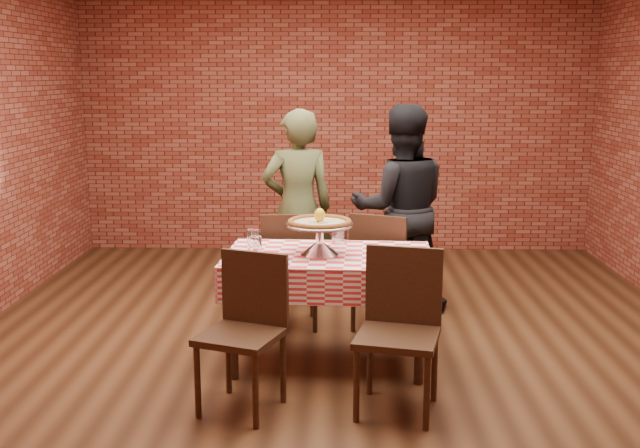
{
  "coord_description": "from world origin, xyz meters",
  "views": [
    {
      "loc": [
        -0.02,
        -5.17,
        1.93
      ],
      "look_at": [
        -0.12,
        -0.27,
        0.94
      ],
      "focal_mm": 42.2,
      "sensor_mm": 36.0,
      "label": 1
    }
  ],
  "objects_px": {
    "pizza_stand": "(320,239)",
    "chair_far_right": "(386,270)",
    "chair_near_right": "(398,334)",
    "condiment_caddy": "(339,234)",
    "diner_black": "(401,209)",
    "table": "(328,309)",
    "water_glass_right": "(253,239)",
    "chair_near_left": "(240,336)",
    "diner_olive": "(297,208)",
    "pizza": "(320,223)",
    "chair_far_left": "(289,268)",
    "water_glass_left": "(256,247)"
  },
  "relations": [
    {
      "from": "chair_far_right",
      "to": "water_glass_left",
      "type": "bearing_deg",
      "value": 64.27
    },
    {
      "from": "pizza_stand",
      "to": "pizza",
      "type": "distance_m",
      "value": 0.11
    },
    {
      "from": "chair_near_right",
      "to": "chair_far_left",
      "type": "distance_m",
      "value": 1.67
    },
    {
      "from": "chair_near_right",
      "to": "chair_far_right",
      "type": "xyz_separation_m",
      "value": [
        0.03,
        1.46,
        -0.01
      ]
    },
    {
      "from": "pizza",
      "to": "condiment_caddy",
      "type": "relative_size",
      "value": 3.36
    },
    {
      "from": "pizza_stand",
      "to": "chair_near_left",
      "type": "bearing_deg",
      "value": -120.97
    },
    {
      "from": "chair_far_right",
      "to": "diner_black",
      "type": "height_order",
      "value": "diner_black"
    },
    {
      "from": "water_glass_left",
      "to": "diner_olive",
      "type": "relative_size",
      "value": 0.08
    },
    {
      "from": "table",
      "to": "condiment_caddy",
      "type": "bearing_deg",
      "value": 77.08
    },
    {
      "from": "table",
      "to": "chair_near_left",
      "type": "bearing_deg",
      "value": -123.73
    },
    {
      "from": "diner_olive",
      "to": "table",
      "type": "bearing_deg",
      "value": 87.75
    },
    {
      "from": "water_glass_right",
      "to": "chair_far_right",
      "type": "bearing_deg",
      "value": 31.12
    },
    {
      "from": "diner_olive",
      "to": "diner_black",
      "type": "xyz_separation_m",
      "value": [
        0.85,
        -0.13,
        0.02
      ]
    },
    {
      "from": "pizza",
      "to": "condiment_caddy",
      "type": "distance_m",
      "value": 0.39
    },
    {
      "from": "water_glass_right",
      "to": "diner_black",
      "type": "bearing_deg",
      "value": 44.3
    },
    {
      "from": "condiment_caddy",
      "to": "chair_near_right",
      "type": "xyz_separation_m",
      "value": [
        0.33,
        -1.06,
        -0.35
      ]
    },
    {
      "from": "pizza_stand",
      "to": "diner_olive",
      "type": "relative_size",
      "value": 0.28
    },
    {
      "from": "pizza_stand",
      "to": "chair_far_right",
      "type": "bearing_deg",
      "value": 56.28
    },
    {
      "from": "pizza_stand",
      "to": "table",
      "type": "bearing_deg",
      "value": 13.43
    },
    {
      "from": "pizza",
      "to": "chair_near_left",
      "type": "distance_m",
      "value": 0.99
    },
    {
      "from": "table",
      "to": "diner_black",
      "type": "xyz_separation_m",
      "value": [
        0.57,
        1.21,
        0.47
      ]
    },
    {
      "from": "diner_olive",
      "to": "pizza_stand",
      "type": "bearing_deg",
      "value": 85.23
    },
    {
      "from": "pizza_stand",
      "to": "pizza",
      "type": "bearing_deg",
      "value": 180.0
    },
    {
      "from": "chair_near_right",
      "to": "diner_olive",
      "type": "distance_m",
      "value": 2.22
    },
    {
      "from": "pizza",
      "to": "diner_olive",
      "type": "bearing_deg",
      "value": 98.98
    },
    {
      "from": "chair_near_right",
      "to": "chair_far_right",
      "type": "distance_m",
      "value": 1.46
    },
    {
      "from": "pizza",
      "to": "chair_far_left",
      "type": "relative_size",
      "value": 0.46
    },
    {
      "from": "chair_far_right",
      "to": "table",
      "type": "bearing_deg",
      "value": 81.76
    },
    {
      "from": "table",
      "to": "diner_olive",
      "type": "bearing_deg",
      "value": 101.5
    },
    {
      "from": "water_glass_right",
      "to": "chair_far_left",
      "type": "height_order",
      "value": "chair_far_left"
    },
    {
      "from": "condiment_caddy",
      "to": "chair_near_right",
      "type": "bearing_deg",
      "value": -55.71
    },
    {
      "from": "chair_far_left",
      "to": "diner_black",
      "type": "xyz_separation_m",
      "value": [
        0.88,
        0.44,
        0.39
      ]
    },
    {
      "from": "table",
      "to": "diner_olive",
      "type": "relative_size",
      "value": 0.81
    },
    {
      "from": "pizza_stand",
      "to": "chair_far_right",
      "type": "xyz_separation_m",
      "value": [
        0.48,
        0.73,
        -0.4
      ]
    },
    {
      "from": "water_glass_right",
      "to": "pizza_stand",
      "type": "bearing_deg",
      "value": -19.24
    },
    {
      "from": "diner_black",
      "to": "chair_far_right",
      "type": "bearing_deg",
      "value": 69.91
    },
    {
      "from": "chair_near_left",
      "to": "chair_far_left",
      "type": "bearing_deg",
      "value": 103.32
    },
    {
      "from": "diner_black",
      "to": "water_glass_left",
      "type": "bearing_deg",
      "value": 47.62
    },
    {
      "from": "condiment_caddy",
      "to": "water_glass_right",
      "type": "bearing_deg",
      "value": -146.46
    },
    {
      "from": "chair_near_right",
      "to": "condiment_caddy",
      "type": "bearing_deg",
      "value": 120.59
    },
    {
      "from": "water_glass_left",
      "to": "chair_near_right",
      "type": "relative_size",
      "value": 0.14
    },
    {
      "from": "condiment_caddy",
      "to": "water_glass_left",
      "type": "bearing_deg",
      "value": -126.36
    },
    {
      "from": "pizza_stand",
      "to": "chair_near_right",
      "type": "xyz_separation_m",
      "value": [
        0.46,
        -0.73,
        -0.39
      ]
    },
    {
      "from": "pizza",
      "to": "chair_near_left",
      "type": "bearing_deg",
      "value": -120.97
    },
    {
      "from": "table",
      "to": "diner_olive",
      "type": "distance_m",
      "value": 1.44
    },
    {
      "from": "table",
      "to": "chair_near_left",
      "type": "height_order",
      "value": "chair_near_left"
    },
    {
      "from": "table",
      "to": "diner_olive",
      "type": "height_order",
      "value": "diner_olive"
    },
    {
      "from": "pizza",
      "to": "chair_near_left",
      "type": "xyz_separation_m",
      "value": [
        -0.44,
        -0.73,
        -0.51
      ]
    },
    {
      "from": "table",
      "to": "chair_far_right",
      "type": "bearing_deg",
      "value": 59.12
    },
    {
      "from": "table",
      "to": "water_glass_right",
      "type": "relative_size",
      "value": 10.23
    }
  ]
}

